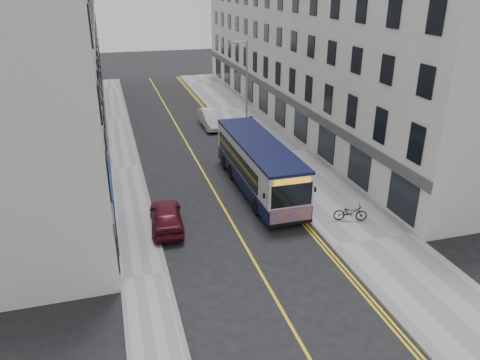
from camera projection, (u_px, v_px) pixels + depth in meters
ground at (246, 247)px, 22.61m from camera, size 140.00×140.00×0.00m
pavement_east at (280, 153)px, 34.78m from camera, size 4.50×64.00×0.12m
pavement_west at (125, 168)px, 31.91m from camera, size 2.00×64.00×0.12m
kerb_east at (251, 155)px, 34.20m from camera, size 0.18×64.00×0.13m
kerb_west at (140, 167)px, 32.17m from camera, size 0.18×64.00×0.13m
road_centre_line at (197, 162)px, 33.21m from camera, size 0.12×64.00×0.01m
road_dbl_yellow_inner at (245, 157)px, 34.11m from camera, size 0.10×64.00×0.01m
road_dbl_yellow_outer at (248, 157)px, 34.16m from camera, size 0.10×64.00×0.01m
terrace_east at (302, 46)px, 41.53m from camera, size 6.00×46.00×13.00m
terrace_west at (58, 55)px, 36.31m from camera, size 6.00×46.00×13.00m
streetlamp at (246, 91)px, 34.31m from camera, size 1.32×0.18×8.00m
city_bus at (258, 164)px, 28.16m from camera, size 2.50×10.68×3.10m
bicycle at (350, 212)px, 24.68m from camera, size 1.87×1.14×0.93m
pedestrian_near at (269, 145)px, 33.77m from camera, size 0.59×0.40×1.56m
pedestrian_far at (251, 126)px, 37.84m from camera, size 1.04×0.97×1.72m
car_white at (212, 118)px, 40.77m from camera, size 1.65×4.69×1.54m
car_maroon at (166, 216)px, 24.10m from camera, size 1.91×4.15×1.38m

